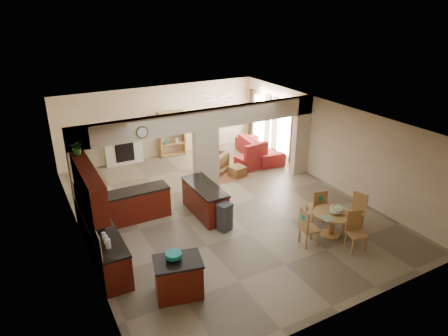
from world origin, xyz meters
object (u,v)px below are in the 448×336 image
armchair (214,163)px  sofa (259,148)px  kitchen_island (179,277)px  dining_table (332,220)px

armchair → sofa: bearing=159.6°
armchair → kitchen_island: bearing=22.5°
dining_table → sofa: 5.93m
kitchen_island → dining_table: 4.43m
sofa → armchair: 2.33m
kitchen_island → armchair: kitchen_island is taller
dining_table → armchair: armchair is taller
kitchen_island → sofa: kitchen_island is taller
kitchen_island → sofa: 8.38m
dining_table → sofa: (1.47, 5.74, -0.10)m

